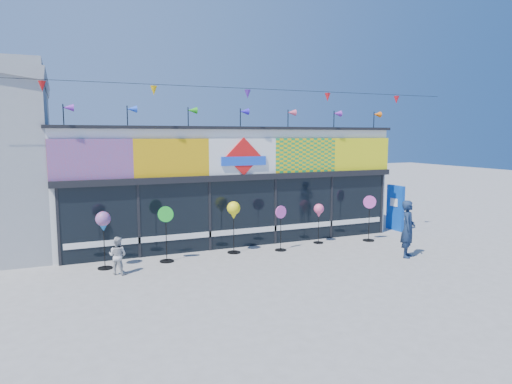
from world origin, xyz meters
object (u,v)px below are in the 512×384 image
spinner_0 (103,223)px  spinner_4 (319,212)px  spinner_3 (281,227)px  adult_man (408,229)px  spinner_5 (369,217)px  spinner_1 (166,233)px  spinner_2 (234,212)px  child (118,256)px  blue_sign (395,208)px

spinner_0 → spinner_4: (7.26, 0.31, -0.20)m
spinner_3 → adult_man: size_ratio=0.84×
spinner_4 → adult_man: (1.60, -2.72, -0.23)m
spinner_4 → spinner_5: spinner_5 is taller
spinner_0 → spinner_1: 1.84m
spinner_2 → spinner_5: spinner_2 is taller
spinner_4 → spinner_5: size_ratio=0.85×
spinner_5 → adult_man: size_ratio=0.92×
spinner_0 → child: 1.10m
spinner_1 → spinner_5: bearing=-1.0°
spinner_1 → spinner_5: (7.33, -0.13, -0.02)m
spinner_2 → spinner_4: size_ratio=1.20×
spinner_1 → spinner_2: (2.23, 0.18, 0.46)m
spinner_0 → spinner_4: size_ratio=1.18×
spinner_2 → spinner_4: bearing=1.7°
spinner_2 → spinner_5: bearing=-3.6°
blue_sign → child: 11.14m
blue_sign → spinner_2: 7.32m
spinner_4 → adult_man: bearing=-59.5°
blue_sign → spinner_5: size_ratio=1.10×
spinner_1 → child: (-1.50, -0.72, -0.37)m
spinner_2 → blue_sign: bearing=6.7°
adult_man → spinner_2: bearing=107.3°
spinner_5 → adult_man: (-0.26, -2.31, 0.02)m
spinner_2 → child: (-3.74, -0.91, -0.83)m
spinner_0 → child: (0.29, -0.69, -0.80)m
spinner_4 → spinner_1: bearing=-177.1°
spinner_2 → spinner_4: 3.25m
spinner_2 → adult_man: adult_man is taller
spinner_1 → adult_man: size_ratio=0.95×
spinner_2 → spinner_4: (3.24, 0.09, -0.22)m
spinner_0 → spinner_3: 5.59m
blue_sign → child: size_ratio=1.72×
spinner_1 → spinner_0: bearing=-179.1°
spinner_5 → adult_man: adult_man is taller
adult_man → child: size_ratio=1.71×
spinner_2 → adult_man: bearing=-28.5°
spinner_3 → child: spinner_3 is taller
spinner_4 → child: bearing=-171.8°
spinner_3 → spinner_0: bearing=178.9°
blue_sign → child: bearing=-172.3°
spinner_4 → spinner_5: bearing=-12.4°
adult_man → blue_sign: bearing=10.9°
blue_sign → spinner_4: blue_sign is taller
spinner_1 → spinner_2: spinner_1 is taller
spinner_1 → adult_man: (7.07, -2.44, 0.00)m
spinner_3 → spinner_1: bearing=177.9°
spinner_3 → spinner_5: 3.56m
spinner_4 → spinner_0: bearing=-177.6°
spinner_0 → spinner_2: bearing=3.0°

